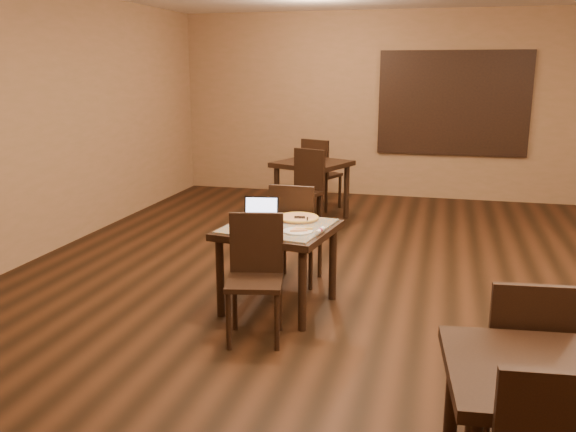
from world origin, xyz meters
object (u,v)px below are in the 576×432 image
(pizza_pan, at_px, (298,219))
(other_table_b, at_px, (312,172))
(tiled_table, at_px, (278,237))
(chair_main_far, at_px, (295,228))
(laptop, at_px, (260,215))
(other_table_b_chair_near, at_px, (304,186))
(other_table_c, at_px, (538,395))
(chair_main_near, at_px, (256,269))
(other_table_c_chair_far, at_px, (524,354))
(other_table_b_chair_far, at_px, (319,170))

(pizza_pan, distance_m, other_table_b, 3.07)
(tiled_table, distance_m, other_table_b, 3.29)
(chair_main_far, height_order, pizza_pan, chair_main_far)
(tiled_table, xyz_separation_m, laptop, (-0.20, 0.10, 0.16))
(tiled_table, bearing_deg, pizza_pan, 71.89)
(laptop, height_order, pizza_pan, laptop)
(pizza_pan, relative_size, other_table_b_chair_near, 0.32)
(other_table_b_chair_near, xyz_separation_m, other_table_c, (2.23, -4.88, 0.04))
(chair_main_near, relative_size, laptop, 2.92)
(chair_main_far, xyz_separation_m, other_table_b_chair_near, (-0.37, 2.02, 0.03))
(pizza_pan, bearing_deg, other_table_c_chair_far, -47.45)
(chair_main_near, bearing_deg, other_table_b_chair_far, 83.46)
(tiled_table, height_order, chair_main_far, chair_main_far)
(other_table_c_chair_far, bearing_deg, other_table_c, 83.17)
(other_table_b, relative_size, other_table_b_chair_far, 1.07)
(pizza_pan, distance_m, other_table_b_chair_far, 3.70)
(other_table_c, bearing_deg, pizza_pan, 118.93)
(pizza_pan, relative_size, other_table_c, 0.38)
(tiled_table, height_order, other_table_b_chair_far, other_table_b_chair_far)
(tiled_table, bearing_deg, laptop, 162.03)
(chair_main_far, bearing_deg, other_table_b_chair_near, -77.63)
(chair_main_far, height_order, other_table_b_chair_near, other_table_b_chair_near)
(other_table_b_chair_far, bearing_deg, other_table_c, 131.59)
(other_table_b, bearing_deg, chair_main_far, -60.25)
(other_table_c, distance_m, other_table_c_chair_far, 0.59)
(chair_main_near, relative_size, chair_main_far, 0.97)
(chair_main_far, distance_m, other_table_b, 2.68)
(tiled_table, relative_size, other_table_c_chair_far, 1.03)
(tiled_table, relative_size, other_table_b, 0.91)
(other_table_b_chair_near, bearing_deg, other_table_c, -44.36)
(chair_main_far, xyz_separation_m, pizza_pan, (0.12, -0.37, 0.19))
(other_table_b, bearing_deg, other_table_b_chair_far, 114.19)
(other_table_b, height_order, other_table_b_chair_near, other_table_b_chair_near)
(other_table_b_chair_far, bearing_deg, chair_main_far, 118.69)
(pizza_pan, distance_m, other_table_b_chair_near, 2.45)
(other_table_b, height_order, other_table_c_chair_far, other_table_c_chair_far)
(chair_main_far, relative_size, other_table_b_chair_far, 0.95)
(other_table_c, bearing_deg, chair_main_far, 117.07)
(other_table_b_chair_near, distance_m, other_table_c, 5.36)
(other_table_b, distance_m, other_table_c, 5.96)
(chair_main_far, bearing_deg, pizza_pan, 110.42)
(laptop, relative_size, pizza_pan, 0.97)
(laptop, bearing_deg, tiled_table, -35.24)
(other_table_b, height_order, other_table_c, other_table_b)
(chair_main_near, relative_size, other_table_b, 0.87)
(other_table_c_chair_far, bearing_deg, pizza_pan, -53.39)
(other_table_c_chair_far, bearing_deg, chair_main_near, -34.97)
(chair_main_far, xyz_separation_m, laptop, (-0.20, -0.51, 0.24))
(tiled_table, height_order, pizza_pan, pizza_pan)
(laptop, bearing_deg, other_table_b, 84.91)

